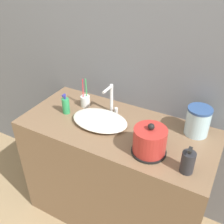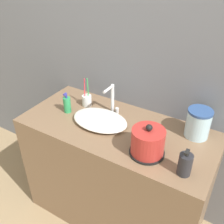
{
  "view_description": "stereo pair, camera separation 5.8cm",
  "coord_description": "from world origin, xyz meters",
  "px_view_note": "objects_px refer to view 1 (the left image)",
  "views": [
    {
      "loc": [
        0.61,
        -0.9,
        1.79
      ],
      "look_at": [
        -0.03,
        0.28,
        0.93
      ],
      "focal_mm": 42.0,
      "sensor_mm": 36.0,
      "label": 1
    },
    {
      "loc": [
        0.66,
        -0.87,
        1.79
      ],
      "look_at": [
        -0.03,
        0.28,
        0.93
      ],
      "focal_mm": 42.0,
      "sensor_mm": 36.0,
      "label": 2
    }
  ],
  "objects_px": {
    "electric_kettle": "(150,142)",
    "lotion_bottle": "(188,162)",
    "faucet": "(111,98)",
    "shampoo_bottle": "(66,106)",
    "toothbrush_cup": "(85,101)",
    "water_pitcher": "(198,121)"
  },
  "relations": [
    {
      "from": "lotion_bottle",
      "to": "faucet",
      "type": "bearing_deg",
      "value": 153.48
    },
    {
      "from": "electric_kettle",
      "to": "water_pitcher",
      "type": "xyz_separation_m",
      "value": [
        0.18,
        0.3,
        0.02
      ]
    },
    {
      "from": "electric_kettle",
      "to": "shampoo_bottle",
      "type": "height_order",
      "value": "electric_kettle"
    },
    {
      "from": "toothbrush_cup",
      "to": "shampoo_bottle",
      "type": "xyz_separation_m",
      "value": [
        -0.06,
        -0.14,
        0.01
      ]
    },
    {
      "from": "shampoo_bottle",
      "to": "water_pitcher",
      "type": "height_order",
      "value": "water_pitcher"
    },
    {
      "from": "shampoo_bottle",
      "to": "water_pitcher",
      "type": "distance_m",
      "value": 0.85
    },
    {
      "from": "electric_kettle",
      "to": "toothbrush_cup",
      "type": "bearing_deg",
      "value": 157.18
    },
    {
      "from": "toothbrush_cup",
      "to": "lotion_bottle",
      "type": "distance_m",
      "value": 0.84
    },
    {
      "from": "electric_kettle",
      "to": "lotion_bottle",
      "type": "xyz_separation_m",
      "value": [
        0.22,
        -0.04,
        -0.01
      ]
    },
    {
      "from": "faucet",
      "to": "electric_kettle",
      "type": "distance_m",
      "value": 0.45
    },
    {
      "from": "faucet",
      "to": "lotion_bottle",
      "type": "bearing_deg",
      "value": -26.52
    },
    {
      "from": "lotion_bottle",
      "to": "toothbrush_cup",
      "type": "bearing_deg",
      "value": 160.29
    },
    {
      "from": "lotion_bottle",
      "to": "shampoo_bottle",
      "type": "height_order",
      "value": "lotion_bottle"
    },
    {
      "from": "faucet",
      "to": "lotion_bottle",
      "type": "relative_size",
      "value": 1.32
    },
    {
      "from": "faucet",
      "to": "electric_kettle",
      "type": "relative_size",
      "value": 1.06
    },
    {
      "from": "water_pitcher",
      "to": "lotion_bottle",
      "type": "bearing_deg",
      "value": -84.09
    },
    {
      "from": "faucet",
      "to": "water_pitcher",
      "type": "relative_size",
      "value": 1.16
    },
    {
      "from": "toothbrush_cup",
      "to": "lotion_bottle",
      "type": "height_order",
      "value": "toothbrush_cup"
    },
    {
      "from": "toothbrush_cup",
      "to": "shampoo_bottle",
      "type": "distance_m",
      "value": 0.15
    },
    {
      "from": "electric_kettle",
      "to": "water_pitcher",
      "type": "relative_size",
      "value": 1.1
    },
    {
      "from": "faucet",
      "to": "shampoo_bottle",
      "type": "height_order",
      "value": "faucet"
    },
    {
      "from": "electric_kettle",
      "to": "lotion_bottle",
      "type": "bearing_deg",
      "value": -11.0
    }
  ]
}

